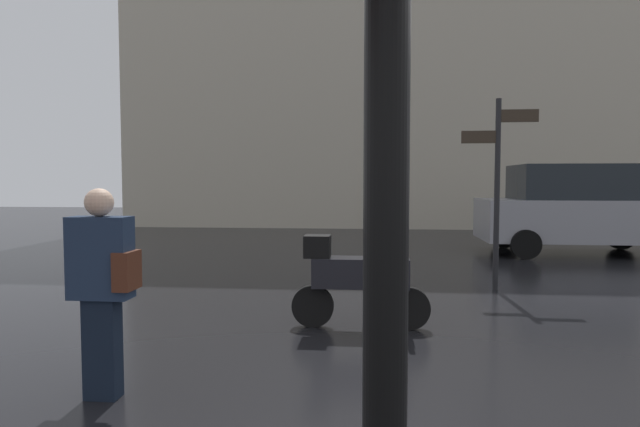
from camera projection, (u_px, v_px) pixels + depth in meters
pedestrian_with_bag at (103, 280)px, 3.91m from camera, size 0.48×0.24×1.54m
parked_scooter at (356, 277)px, 5.81m from camera, size 1.50×0.32×1.23m
parked_car_left at (575, 209)px, 11.81m from camera, size 4.12×2.06×1.96m
street_signpost at (498, 174)px, 7.81m from camera, size 1.08×0.08×2.79m
building_block at (389, 9)px, 19.16m from camera, size 18.64×3.11×15.48m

